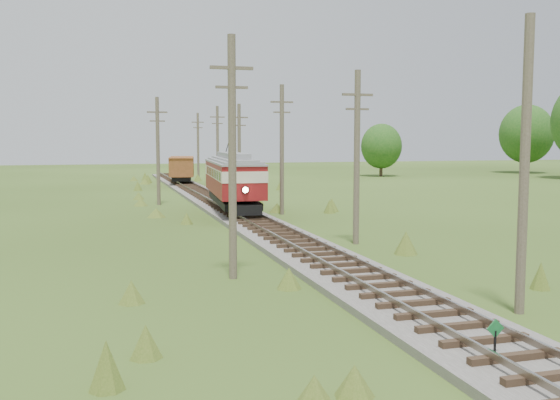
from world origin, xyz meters
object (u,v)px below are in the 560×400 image
object	(u,v)px
switch_marker	(495,338)
streetcar	(233,177)
gondola	(182,168)
gravel_pile	(240,188)

from	to	relation	value
switch_marker	streetcar	size ratio (longest dim) A/B	0.09
streetcar	switch_marker	bearing A→B (deg)	-85.83
gondola	gravel_pile	distance (m)	14.44
streetcar	gravel_pile	bearing A→B (deg)	80.53
gondola	gravel_pile	xyz separation A→B (m)	(3.79, -13.87, -1.43)
streetcar	gondola	size ratio (longest dim) A/B	1.47
gondola	streetcar	bearing A→B (deg)	-81.71
switch_marker	gravel_pile	size ratio (longest dim) A/B	0.29
switch_marker	gondola	world-z (taller)	gondola
streetcar	gondola	bearing A→B (deg)	94.54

